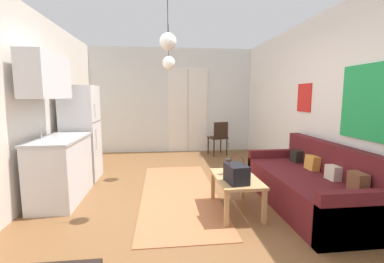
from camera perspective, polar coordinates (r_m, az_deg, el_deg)
ground_plane at (r=3.77m, az=-1.52°, el=-16.58°), size 4.81×7.92×0.10m
wall_back at (r=7.14m, az=-4.08°, el=6.54°), size 4.41×0.13×2.74m
wall_right at (r=4.21m, az=29.17°, el=4.96°), size 0.12×7.52×2.74m
wall_left at (r=3.90m, az=-35.16°, el=4.39°), size 0.12×7.52×2.74m
area_rug at (r=4.22m, az=-2.84°, el=-13.04°), size 1.12×2.96×0.01m
couch at (r=3.99m, az=24.07°, el=-10.74°), size 0.88×2.09×0.87m
coffee_table at (r=3.54m, az=9.44°, el=-10.62°), size 0.53×0.90×0.45m
bamboo_vase at (r=3.62m, az=7.81°, el=-7.41°), size 0.09×0.09×0.43m
handbag at (r=3.27m, az=9.52°, el=-8.88°), size 0.26×0.34×0.34m
refrigerator at (r=5.15m, az=-22.71°, el=-0.27°), size 0.59×0.64×1.68m
kitchen_counter at (r=4.21m, az=-26.91°, el=-2.82°), size 0.59×1.18×2.06m
accent_chair at (r=6.70m, az=5.77°, el=-1.01°), size 0.51×0.49×0.85m
pendant_lamp_near at (r=3.34m, az=-5.18°, el=18.73°), size 0.20×0.20×0.70m
pendant_lamp_far at (r=4.89m, az=-5.02°, el=14.50°), size 0.23×0.23×0.77m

